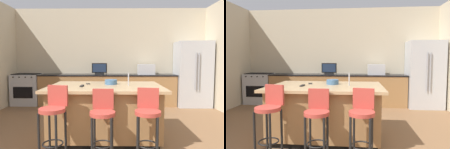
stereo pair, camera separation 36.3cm
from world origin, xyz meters
The scene contains 15 objects.
wall_back centered at (0.00, 4.96, 1.45)m, with size 6.36×0.12×2.91m, color beige.
counter_back centered at (-0.06, 4.58, 0.46)m, with size 4.00×0.62×0.91m.
kitchen_island centered at (0.00, 2.03, 0.47)m, with size 1.91×1.30×0.91m.
refrigerator centered at (2.41, 4.51, 0.93)m, with size 0.93×0.78×1.86m.
range_oven centered at (-2.47, 4.58, 0.46)m, with size 0.80×0.63×0.93m.
microwave centered at (1.08, 4.58, 1.06)m, with size 0.48×0.36×0.30m, color #B7BABF.
tv_monitor centered at (-0.30, 4.52, 1.06)m, with size 0.44×0.16×0.33m.
sink_faucet_back centered at (-0.10, 4.68, 1.03)m, with size 0.02×0.02×0.24m, color #B2B2B7.
sink_faucet_island centered at (0.39, 2.03, 1.02)m, with size 0.02×0.02×0.22m, color #B2B2B7.
bar_stool_left centered at (-0.65, 1.19, 0.61)m, with size 0.35×0.37×1.01m.
bar_stool_center centered at (0.00, 1.22, 0.57)m, with size 0.34×0.34×0.96m.
bar_stool_right centered at (0.60, 1.21, 0.58)m, with size 0.34×0.36×0.97m.
fruit_bowl centered at (0.09, 2.18, 0.95)m, with size 0.22×0.22×0.08m, color #3F668C.
cell_phone centered at (-0.33, 2.25, 0.92)m, with size 0.07×0.15×0.01m, color black.
tv_remote centered at (-0.39, 1.90, 0.92)m, with size 0.04×0.17×0.02m, color black.
Camera 1 is at (0.17, -1.42, 1.36)m, focal length 32.59 mm.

